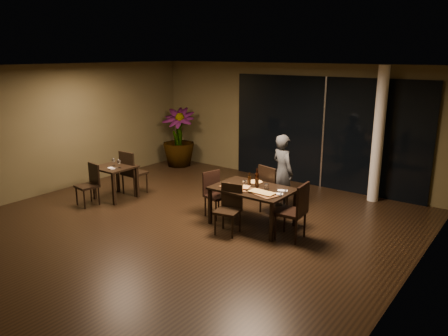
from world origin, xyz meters
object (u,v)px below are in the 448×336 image
chair_side_near (90,182)px  bottle_c (257,178)px  main_table (253,192)px  diner (282,172)px  chair_side_far (131,170)px  potted_plant (179,137)px  chair_main_left (215,191)px  bottle_a (249,180)px  bottle_b (257,181)px  side_table (115,172)px  chair_main_far (271,187)px  chair_main_near (229,206)px  chair_main_right (296,209)px

chair_side_near → bottle_c: bearing=27.7°
main_table → diner: size_ratio=0.93×
chair_side_far → potted_plant: size_ratio=0.61×
chair_main_left → potted_plant: (-3.36, 2.60, 0.33)m
bottle_a → bottle_c: bearing=57.0°
diner → bottle_a: size_ratio=5.70×
chair_main_left → bottle_a: bottle_a is taller
bottle_b → side_table: bearing=-171.5°
side_table → chair_side_near: chair_side_near is taller
chair_side_far → bottle_c: 3.35m
chair_side_far → bottle_c: bottle_c is taller
chair_side_far → potted_plant: 2.83m
main_table → chair_side_near: 3.68m
chair_main_left → bottle_a: 0.89m
diner → bottle_c: 1.04m
potted_plant → bottle_b: potted_plant is taller
chair_main_far → diner: (0.01, 0.44, 0.23)m
chair_main_near → chair_side_far: 3.20m
diner → bottle_a: (-0.07, -1.16, 0.09)m
chair_main_near → bottle_b: bottle_b is taller
side_table → bottle_c: bearing=10.8°
bottle_b → chair_main_far: bearing=98.7°
potted_plant → bottle_c: 4.90m
potted_plant → chair_main_near: bearing=-37.2°
chair_main_left → potted_plant: size_ratio=0.54×
bottle_b → bottle_c: size_ratio=0.80×
side_table → bottle_c: 3.47m
bottle_c → chair_main_near: bearing=-102.4°
chair_side_near → bottle_a: size_ratio=3.21×
chair_main_near → chair_side_near: chair_main_near is taller
side_table → bottle_b: (3.48, 0.52, 0.27)m
chair_main_right → bottle_c: 1.07m
chair_main_far → chair_main_near: 1.29m
chair_side_near → chair_main_near: bearing=17.6°
bottle_b → bottle_a: bearing=-177.1°
bottle_a → chair_main_near: bearing=-96.7°
potted_plant → diner: bearing=-18.2°
chair_main_right → bottle_a: chair_main_right is taller
side_table → chair_main_near: size_ratio=0.88×
main_table → bottle_b: bearing=13.9°
side_table → potted_plant: bearing=105.5°
side_table → chair_side_near: 0.64m
chair_side_far → potted_plant: potted_plant is taller
main_table → chair_main_right: chair_main_right is taller
chair_side_near → bottle_b: 3.78m
chair_side_near → diner: bearing=41.2°
chair_main_right → chair_side_far: (-4.31, 0.03, -0.01)m
main_table → chair_side_far: chair_side_far is taller
side_table → chair_side_far: (0.08, 0.41, -0.04)m
chair_main_near → bottle_a: bottle_a is taller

